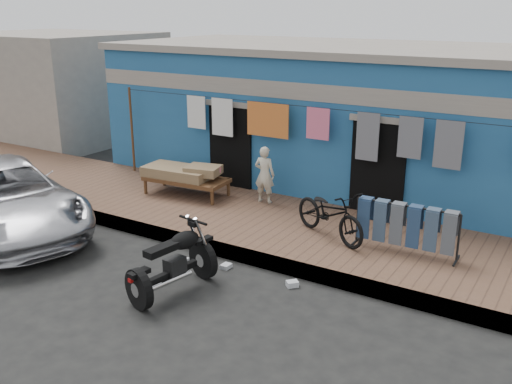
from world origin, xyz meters
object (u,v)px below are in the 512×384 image
at_px(bicycle, 330,208).
at_px(jeans_rack, 406,227).
at_px(motorcycle, 172,260).
at_px(car, 2,197).
at_px(charpoy, 186,180).
at_px(seated_person, 265,175).

distance_m(bicycle, jeans_rack, 1.36).
relative_size(motorcycle, jeans_rack, 0.95).
relative_size(car, bicycle, 2.84).
xyz_separation_m(car, charpoy, (2.13, 3.05, -0.12)).
distance_m(car, charpoy, 3.72).
height_order(car, motorcycle, car).
height_order(seated_person, jeans_rack, seated_person).
bearing_deg(seated_person, motorcycle, 92.62).
height_order(car, seated_person, seated_person).
xyz_separation_m(car, seated_person, (3.85, 3.51, 0.16)).
bearing_deg(seated_person, bicycle, 145.14).
bearing_deg(jeans_rack, seated_person, 163.91).
bearing_deg(seated_person, jeans_rack, 157.25).
distance_m(seated_person, bicycle, 2.26).
xyz_separation_m(bicycle, jeans_rack, (1.35, 0.11, -0.13)).
relative_size(seated_person, charpoy, 0.60).
bearing_deg(car, jeans_rack, -50.93).
distance_m(motorcycle, jeans_rack, 3.93).
xyz_separation_m(bicycle, motorcycle, (-1.37, -2.72, -0.28)).
bearing_deg(seated_person, car, 35.71).
xyz_separation_m(seated_person, jeans_rack, (3.34, -0.96, -0.17)).
height_order(motorcycle, jeans_rack, jeans_rack).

